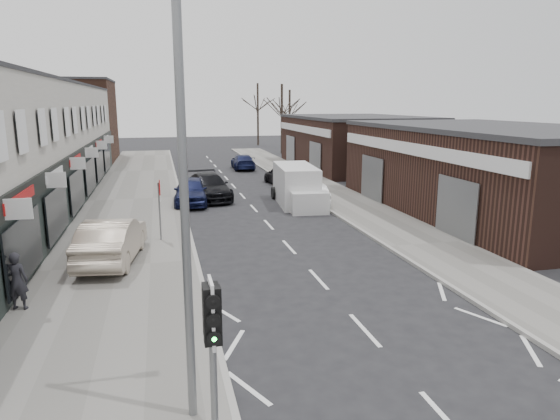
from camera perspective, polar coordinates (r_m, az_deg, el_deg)
ground at (r=12.24m, az=13.47°, el=-17.16°), size 160.00×160.00×0.00m
pavement_left at (r=32.01m, az=-16.33°, el=1.15°), size 5.50×64.00×0.12m
pavement_right at (r=33.75m, az=5.37°, el=2.14°), size 3.50×64.00×0.12m
brick_block_far at (r=55.10m, az=-22.66°, el=9.28°), size 8.00×10.00×8.00m
right_unit_near at (r=29.51m, az=23.19°, el=4.06°), size 10.00×18.00×4.50m
right_unit_far at (r=46.99m, az=8.52°, el=7.59°), size 10.00×16.00×4.50m
tree_far_a at (r=59.42m, az=0.21°, el=6.49°), size 3.60×3.60×8.00m
tree_far_b at (r=65.82m, az=1.09°, el=7.04°), size 3.60×3.60×7.50m
tree_far_c at (r=70.98m, az=-2.51°, el=7.41°), size 3.60×3.60×8.50m
traffic_light at (r=8.23m, az=-7.76°, el=-13.23°), size 0.28×0.60×3.10m
street_lamp at (r=8.74m, az=-9.83°, el=3.38°), size 2.23×0.22×8.00m
warning_sign at (r=21.74m, az=-13.59°, el=1.99°), size 0.12×0.80×2.70m
white_van at (r=29.44m, az=1.92°, el=2.72°), size 2.52×6.05×2.29m
sedan_on_pavement at (r=19.53m, az=-18.67°, el=-3.25°), size 2.40×5.17×1.64m
pedestrian at (r=16.14m, az=-27.84°, el=-7.17°), size 0.70×0.54×1.70m
parked_car_left_a at (r=30.03m, az=-10.17°, el=2.17°), size 2.23×4.78×1.59m
parked_car_left_b at (r=31.44m, az=-8.14°, el=2.67°), size 2.71×5.59×1.57m
parked_car_right_a at (r=29.44m, az=3.60°, el=1.84°), size 1.58×3.97×1.29m
parked_car_right_b at (r=36.62m, az=0.12°, el=4.00°), size 2.00×4.24×1.40m
parked_car_right_c at (r=45.41m, az=-4.26°, el=5.52°), size 2.05×4.64×1.32m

